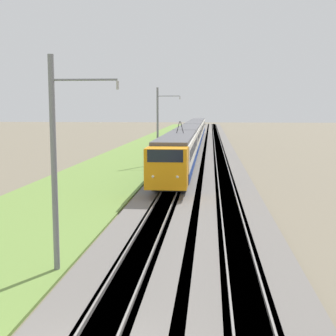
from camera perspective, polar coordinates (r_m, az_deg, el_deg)
ballast_main at (r=59.94m, az=2.50°, el=1.55°), size 240.00×4.40×0.30m
ballast_adjacent at (r=59.88m, az=6.31°, el=1.50°), size 240.00×4.40×0.30m
track_main at (r=59.94m, az=2.50°, el=1.56°), size 240.00×1.57×0.45m
track_adjacent at (r=59.88m, az=6.31°, el=1.51°), size 240.00×1.57×0.45m
grass_verge at (r=60.69m, az=-4.17°, el=1.52°), size 240.00×9.07×0.12m
passenger_train at (r=71.27m, az=2.96°, el=4.19°), size 84.23×2.83×4.95m
catenary_mast_near at (r=17.53m, az=-13.55°, el=0.66°), size 0.22×2.56×8.02m
catenary_mast_mid at (r=50.41m, az=-1.21°, el=5.21°), size 0.22×2.56×8.33m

